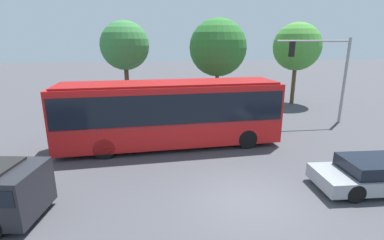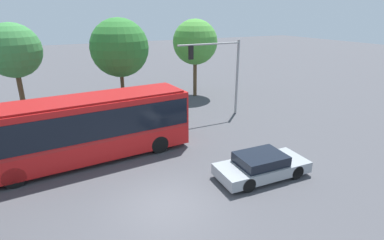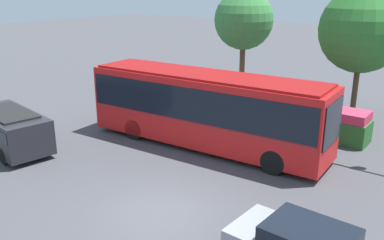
{
  "view_description": "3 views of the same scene",
  "coord_description": "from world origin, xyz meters",
  "views": [
    {
      "loc": [
        -2.99,
        -8.45,
        5.35
      ],
      "look_at": [
        -1.36,
        4.35,
        1.74
      ],
      "focal_mm": 26.55,
      "sensor_mm": 36.0,
      "label": 1
    },
    {
      "loc": [
        -3.62,
        -9.68,
        7.43
      ],
      "look_at": [
        3.11,
        3.86,
        1.98
      ],
      "focal_mm": 28.21,
      "sensor_mm": 36.0,
      "label": 2
    },
    {
      "loc": [
        8.06,
        -8.99,
        7.03
      ],
      "look_at": [
        -1.37,
        3.44,
        1.99
      ],
      "focal_mm": 39.16,
      "sensor_mm": 36.0,
      "label": 3
    }
  ],
  "objects": [
    {
      "name": "ground_plane",
      "position": [
        0.0,
        0.0,
        0.0
      ],
      "size": [
        140.0,
        140.0,
        0.0
      ],
      "primitive_type": "plane",
      "color": "#444449"
    },
    {
      "name": "street_tree_centre",
      "position": [
        1.84,
        13.64,
        4.84
      ],
      "size": [
        4.41,
        4.41,
        7.05
      ],
      "color": "brown",
      "rests_on": "ground"
    },
    {
      "name": "city_bus",
      "position": [
        -2.31,
        5.69,
        1.91
      ],
      "size": [
        11.38,
        3.28,
        3.36
      ],
      "rotation": [
        0.0,
        0.0,
        0.06
      ],
      "color": "red",
      "rests_on": "ground"
    },
    {
      "name": "traffic_light_pole",
      "position": [
        8.0,
        8.74,
        3.75
      ],
      "size": [
        4.91,
        0.24,
        5.55
      ],
      "rotation": [
        0.0,
        0.0,
        3.14
      ],
      "color": "gray",
      "rests_on": "ground"
    },
    {
      "name": "street_tree_left",
      "position": [
        -5.18,
        13.67,
        4.99
      ],
      "size": [
        3.59,
        3.59,
        6.81
      ],
      "color": "brown",
      "rests_on": "ground"
    },
    {
      "name": "sedan_foreground",
      "position": [
        4.96,
        0.18,
        0.57
      ],
      "size": [
        4.5,
        2.07,
        1.18
      ],
      "rotation": [
        0.0,
        0.0,
        -0.04
      ],
      "color": "gray",
      "rests_on": "ground"
    },
    {
      "name": "flowering_hedge",
      "position": [
        -0.29,
        10.06,
        0.75
      ],
      "size": [
        7.89,
        1.46,
        1.52
      ],
      "color": "#286028",
      "rests_on": "ground"
    },
    {
      "name": "street_tree_right",
      "position": [
        8.86,
        14.81,
        4.86
      ],
      "size": [
        3.97,
        3.97,
        6.87
      ],
      "color": "brown",
      "rests_on": "ground"
    }
  ]
}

